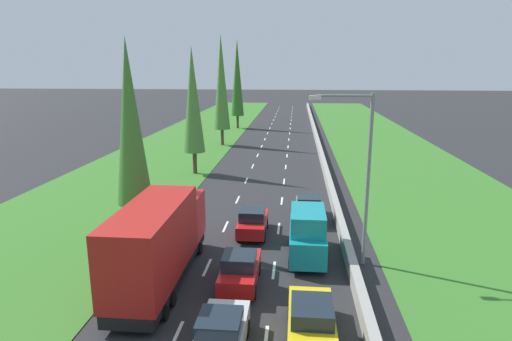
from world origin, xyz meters
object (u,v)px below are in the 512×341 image
at_px(yellow_sedan_right_lane, 311,322).
at_px(poplar_tree_second, 130,124).
at_px(grey_hatchback_right_lane, 308,208).
at_px(red_hatchback_centre_lane_fourth, 253,222).
at_px(red_hatchback_centre_lane, 240,270).
at_px(poplar_tree_third, 193,100).
at_px(silver_hatchback_centre_lane, 221,335).
at_px(poplar_tree_fourth, 221,83).
at_px(red_box_truck_left_lane, 159,241).
at_px(street_light_mast, 362,168).
at_px(teal_van_right_lane, 307,234).
at_px(poplar_tree_fifth, 237,78).

xyz_separation_m(yellow_sedan_right_lane, poplar_tree_second, (-10.35, 9.61, 6.21)).
height_order(grey_hatchback_right_lane, red_hatchback_centre_lane_fourth, same).
relative_size(red_hatchback_centre_lane, poplar_tree_third, 0.32).
height_order(silver_hatchback_centre_lane, poplar_tree_fourth, poplar_tree_fourth).
distance_m(red_box_truck_left_lane, street_light_mast, 10.64).
distance_m(teal_van_right_lane, red_box_truck_left_lane, 7.97).
xyz_separation_m(poplar_tree_third, poplar_tree_fourth, (-0.02, 16.25, 1.12)).
xyz_separation_m(grey_hatchback_right_lane, red_hatchback_centre_lane_fourth, (-3.52, -3.14, 0.00)).
xyz_separation_m(poplar_tree_second, poplar_tree_third, (-0.21, 16.50, 0.14)).
bearing_deg(teal_van_right_lane, yellow_sedan_right_lane, -90.00).
xyz_separation_m(poplar_tree_second, poplar_tree_fourth, (-0.23, 32.75, 1.26)).
bearing_deg(silver_hatchback_centre_lane, poplar_tree_fourth, 99.54).
bearing_deg(teal_van_right_lane, poplar_tree_second, 168.44).
xyz_separation_m(red_hatchback_centre_lane_fourth, poplar_tree_third, (-7.26, 15.52, 6.32)).
relative_size(teal_van_right_lane, poplar_tree_fourth, 0.34).
bearing_deg(silver_hatchback_centre_lane, teal_van_right_lane, 69.33).
relative_size(red_hatchback_centre_lane, poplar_tree_second, 0.33).
bearing_deg(yellow_sedan_right_lane, red_hatchback_centre_lane_fourth, 107.30).
height_order(silver_hatchback_centre_lane, red_hatchback_centre_lane, same).
bearing_deg(poplar_tree_fourth, silver_hatchback_centre_lane, -80.46).
relative_size(poplar_tree_third, poplar_tree_fifth, 0.82).
xyz_separation_m(grey_hatchback_right_lane, poplar_tree_second, (-10.57, -4.12, 6.18)).
bearing_deg(red_box_truck_left_lane, grey_hatchback_right_lane, 53.21).
bearing_deg(grey_hatchback_right_lane, poplar_tree_fifth, 103.57).
height_order(red_hatchback_centre_lane_fourth, street_light_mast, street_light_mast).
height_order(grey_hatchback_right_lane, poplar_tree_fifth, poplar_tree_fifth).
relative_size(red_hatchback_centre_lane, poplar_tree_fourth, 0.27).
height_order(yellow_sedan_right_lane, teal_van_right_lane, teal_van_right_lane).
height_order(grey_hatchback_right_lane, poplar_tree_second, poplar_tree_second).
height_order(red_hatchback_centre_lane, poplar_tree_fourth, poplar_tree_fourth).
xyz_separation_m(red_hatchback_centre_lane, red_box_truck_left_lane, (-3.85, -0.09, 1.35)).
relative_size(yellow_sedan_right_lane, poplar_tree_third, 0.37).
distance_m(poplar_tree_second, street_light_mast, 13.34).
relative_size(red_hatchback_centre_lane, red_hatchback_centre_lane_fourth, 1.00).
distance_m(yellow_sedan_right_lane, grey_hatchback_right_lane, 13.73).
xyz_separation_m(yellow_sedan_right_lane, street_light_mast, (2.62, 7.04, 4.42)).
bearing_deg(poplar_tree_fifth, red_box_truck_left_lane, -86.21).
distance_m(silver_hatchback_centre_lane, red_box_truck_left_lane, 6.52).
bearing_deg(poplar_tree_second, yellow_sedan_right_lane, -42.87).
bearing_deg(red_hatchback_centre_lane_fourth, poplar_tree_second, -172.08).
bearing_deg(silver_hatchback_centre_lane, red_hatchback_centre_lane, 89.81).
distance_m(yellow_sedan_right_lane, poplar_tree_third, 28.87).
bearing_deg(poplar_tree_fourth, grey_hatchback_right_lane, -69.33).
relative_size(poplar_tree_fifth, street_light_mast, 1.66).
distance_m(poplar_tree_third, street_light_mast, 23.26).
height_order(red_box_truck_left_lane, poplar_tree_third, poplar_tree_third).
height_order(poplar_tree_fourth, street_light_mast, poplar_tree_fourth).
distance_m(teal_van_right_lane, poplar_tree_fourth, 37.08).
bearing_deg(poplar_tree_second, street_light_mast, -11.19).
height_order(silver_hatchback_centre_lane, poplar_tree_third, poplar_tree_third).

